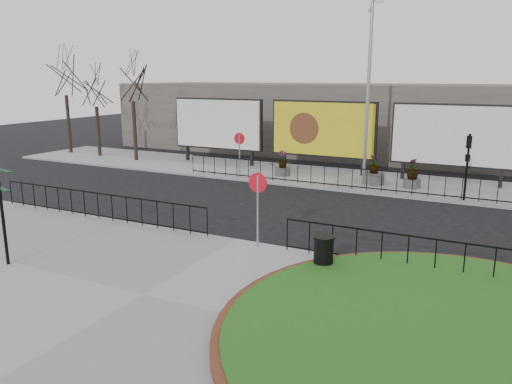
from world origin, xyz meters
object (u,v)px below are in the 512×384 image
Objects in this scene: lamp_post at (368,91)px; litter_bin at (323,253)px; planter_a at (283,166)px; planter_c at (412,175)px; planter_b at (374,174)px; billboard_mid at (323,129)px; fingerpost_sign at (0,197)px.

lamp_post is 9.13× the size of litter_bin.
planter_c reaches higher than planter_a.
planter_a is 5.13m from planter_b.
lamp_post is (3.01, -1.97, 2.23)m from billboard_mid.
planter_c is (2.43, -0.00, -4.07)m from lamp_post.
planter_b is at bearing -29.39° from billboard_mid.
planter_a is at bearing 105.01° from fingerpost_sign.
billboard_mid is at bearing 50.41° from planter_a.
litter_bin is at bearing -82.72° from planter_b.
billboard_mid is 4.47m from planter_b.
fingerpost_sign reaches higher than planter_b.
fingerpost_sign is at bearing -96.45° from planter_a.
litter_bin is 0.66× the size of planter_b.
lamp_post is at bearing 180.00° from planter_b.
lamp_post is 6.62× the size of planter_a.
fingerpost_sign reaches higher than litter_bin.
billboard_mid is 4.44× the size of planter_a.
planter_a is 7.07m from planter_c.
billboard_mid is at bearing 109.54° from litter_bin.
lamp_post is 6.12× the size of planter_c.
planter_a reaches higher than litter_bin.
fingerpost_sign is at bearing -113.32° from planter_b.
fingerpost_sign is 2.25× the size of planter_c.
planter_c is (5.44, -1.97, -1.85)m from billboard_mid.
fingerpost_sign is 16.30m from planter_a.
billboard_mid is at bearing 146.75° from lamp_post.
litter_bin is 12.33m from planter_c.
litter_bin is (5.07, -14.30, -1.97)m from billboard_mid.
lamp_post is 2.72× the size of fingerpost_sign.
planter_a is at bearing 180.00° from planter_c.
fingerpost_sign is 18.47m from planter_c.
planter_b is at bearing 88.13° from fingerpost_sign.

